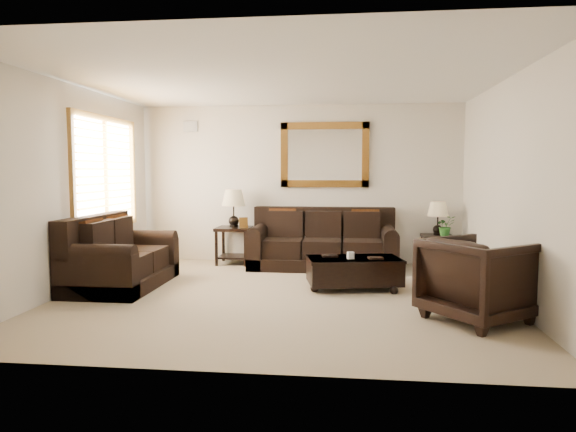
# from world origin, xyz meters

# --- Properties ---
(room) EXTENTS (5.51, 5.01, 2.71)m
(room) POSITION_xyz_m (0.00, 0.00, 1.35)
(room) COLOR gray
(room) RESTS_ON ground
(window) EXTENTS (0.07, 1.96, 1.66)m
(window) POSITION_xyz_m (-2.70, 0.90, 1.55)
(window) COLOR white
(window) RESTS_ON room
(mirror) EXTENTS (1.50, 0.06, 1.10)m
(mirror) POSITION_xyz_m (0.44, 2.47, 1.85)
(mirror) COLOR #543310
(mirror) RESTS_ON room
(air_vent) EXTENTS (0.25, 0.02, 0.18)m
(air_vent) POSITION_xyz_m (-1.90, 2.48, 2.35)
(air_vent) COLOR #999999
(air_vent) RESTS_ON room
(sofa) EXTENTS (2.36, 1.02, 0.97)m
(sofa) POSITION_xyz_m (0.44, 2.04, 0.35)
(sofa) COLOR black
(sofa) RESTS_ON room
(loveseat) EXTENTS (1.03, 1.73, 0.97)m
(loveseat) POSITION_xyz_m (-2.28, 0.29, 0.36)
(loveseat) COLOR black
(loveseat) RESTS_ON room
(end_table_left) EXTENTS (0.57, 0.57, 1.26)m
(end_table_left) POSITION_xyz_m (-1.07, 2.17, 0.82)
(end_table_left) COLOR black
(end_table_left) RESTS_ON room
(end_table_right) EXTENTS (0.49, 0.49, 1.08)m
(end_table_right) POSITION_xyz_m (2.30, 2.22, 0.70)
(end_table_right) COLOR black
(end_table_right) RESTS_ON room
(coffee_table) EXTENTS (1.34, 0.89, 0.52)m
(coffee_table) POSITION_xyz_m (0.93, 0.51, 0.26)
(coffee_table) COLOR black
(coffee_table) RESTS_ON room
(armchair) EXTENTS (1.27, 1.29, 0.97)m
(armchair) POSITION_xyz_m (2.20, -0.83, 0.49)
(armchair) COLOR black
(armchair) RESTS_ON floor
(potted_plant) EXTENTS (0.37, 0.39, 0.25)m
(potted_plant) POSITION_xyz_m (2.41, 2.13, 0.66)
(potted_plant) COLOR #245D1F
(potted_plant) RESTS_ON end_table_right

